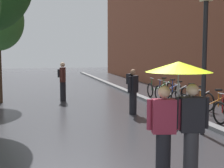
{
  "coord_description": "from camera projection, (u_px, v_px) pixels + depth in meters",
  "views": [
    {
      "loc": [
        -1.71,
        -4.17,
        2.18
      ],
      "look_at": [
        0.27,
        3.61,
        1.35
      ],
      "focal_mm": 49.54,
      "sensor_mm": 36.0,
      "label": 1
    }
  ],
  "objects": [
    {
      "name": "parked_bicycle_7",
      "position": [
        168.0,
        92.0,
        14.1
      ],
      "size": [
        1.1,
        0.74,
        0.96
      ],
      "color": "black",
      "rests_on": "ground"
    },
    {
      "name": "parked_bicycle_8",
      "position": [
        160.0,
        89.0,
        15.08
      ],
      "size": [
        1.09,
        0.71,
        0.96
      ],
      "color": "black",
      "rests_on": "ground"
    },
    {
      "name": "parked_bicycle_5",
      "position": [
        187.0,
        98.0,
        12.19
      ],
      "size": [
        1.12,
        0.77,
        0.96
      ],
      "color": "black",
      "rests_on": "ground"
    },
    {
      "name": "couple_under_umbrella",
      "position": [
        178.0,
        100.0,
        5.29
      ],
      "size": [
        1.14,
        1.14,
        2.02
      ],
      "color": "black",
      "rests_on": "ground"
    },
    {
      "name": "pedestrian_walking_far",
      "position": [
        133.0,
        90.0,
        10.79
      ],
      "size": [
        0.46,
        0.46,
        1.59
      ],
      "color": "black",
      "rests_on": "ground"
    },
    {
      "name": "parked_bicycle_3",
      "position": [
        212.0,
        106.0,
        10.31
      ],
      "size": [
        1.17,
        0.85,
        0.96
      ],
      "color": "black",
      "rests_on": "ground"
    },
    {
      "name": "pedestrian_walking_midground",
      "position": [
        63.0,
        81.0,
        13.76
      ],
      "size": [
        0.39,
        0.58,
        1.74
      ],
      "color": "black",
      "rests_on": "ground"
    },
    {
      "name": "street_lamp_post",
      "position": [
        205.0,
        50.0,
        7.99
      ],
      "size": [
        0.24,
        0.24,
        3.79
      ],
      "color": "black",
      "rests_on": "ground"
    },
    {
      "name": "parked_bicycle_6",
      "position": [
        175.0,
        95.0,
        13.16
      ],
      "size": [
        1.15,
        0.81,
        0.96
      ],
      "color": "black",
      "rests_on": "ground"
    },
    {
      "name": "kerb_strip",
      "position": [
        138.0,
        96.0,
        15.08
      ],
      "size": [
        0.3,
        36.0,
        0.12
      ],
      "primitive_type": "cube",
      "color": "slate",
      "rests_on": "ground"
    },
    {
      "name": "parked_bicycle_4",
      "position": [
        197.0,
        102.0,
        11.25
      ],
      "size": [
        1.14,
        0.8,
        0.96
      ],
      "color": "black",
      "rests_on": "ground"
    }
  ]
}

